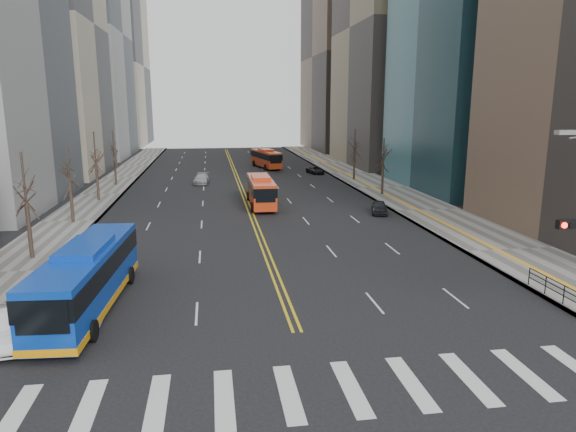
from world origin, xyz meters
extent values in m
plane|color=black|center=(0.00, 0.00, 0.00)|extent=(220.00, 220.00, 0.00)
cube|color=slate|center=(17.50, 45.00, 0.07)|extent=(7.00, 130.00, 0.15)
cube|color=slate|center=(-16.50, 45.00, 0.07)|extent=(5.00, 130.00, 0.15)
cube|color=silver|center=(-10.64, 0.00, 0.01)|extent=(0.70, 4.00, 0.01)
cube|color=silver|center=(-8.27, 0.00, 0.01)|extent=(0.70, 4.00, 0.01)
cube|color=silver|center=(-5.91, 0.00, 0.01)|extent=(0.70, 4.00, 0.01)
cube|color=silver|center=(-3.55, 0.00, 0.01)|extent=(0.70, 4.00, 0.01)
cube|color=silver|center=(-1.18, 0.00, 0.01)|extent=(0.70, 4.00, 0.01)
cube|color=silver|center=(1.18, 0.00, 0.01)|extent=(0.70, 4.00, 0.01)
cube|color=silver|center=(3.55, 0.00, 0.01)|extent=(0.70, 4.00, 0.01)
cube|color=silver|center=(5.91, 0.00, 0.01)|extent=(0.70, 4.00, 0.01)
cube|color=silver|center=(8.27, 0.00, 0.01)|extent=(0.70, 4.00, 0.01)
cube|color=gold|center=(-0.20, 55.00, 0.01)|extent=(0.15, 100.00, 0.01)
cube|color=gold|center=(0.20, 55.00, 0.01)|extent=(0.15, 100.00, 0.01)
cube|color=#ABA38A|center=(-31.00, 66.00, 22.00)|extent=(22.00, 22.00, 44.00)
cube|color=gray|center=(-30.00, 93.00, 24.00)|extent=(20.00, 26.00, 48.00)
cube|color=gray|center=(30.00, 71.00, 23.00)|extent=(20.00, 26.00, 46.00)
cube|color=#ABA38A|center=(-29.00, 125.00, 20.00)|extent=(18.00, 30.00, 40.00)
cube|color=brown|center=(29.00, 103.00, 21.00)|extent=(18.00, 30.00, 42.00)
cube|color=black|center=(11.00, 2.00, 5.50)|extent=(1.10, 0.28, 0.38)
cylinder|color=#FF190C|center=(10.65, 1.84, 5.50)|extent=(0.24, 0.08, 0.24)
cylinder|color=black|center=(11.00, 1.84, 5.50)|extent=(0.24, 0.08, 0.24)
cube|color=#999993|center=(10.40, 2.00, 9.30)|extent=(0.90, 0.35, 0.18)
cube|color=black|center=(14.30, 6.00, 1.15)|extent=(0.04, 6.00, 0.04)
cylinder|color=black|center=(14.30, 6.00, 0.65)|extent=(0.06, 0.06, 1.00)
cylinder|color=black|center=(14.30, 7.50, 0.65)|extent=(0.06, 0.06, 1.00)
cylinder|color=black|center=(14.30, 9.00, 0.65)|extent=(0.06, 0.06, 1.00)
cylinder|color=#31241E|center=(-16.00, 19.00, 1.95)|extent=(0.28, 0.28, 3.90)
cylinder|color=#31241E|center=(-16.00, 30.00, 1.80)|extent=(0.28, 0.28, 3.60)
cylinder|color=#31241E|center=(-16.00, 41.00, 2.00)|extent=(0.28, 0.28, 4.00)
cylinder|color=#31241E|center=(-16.00, 52.00, 1.90)|extent=(0.28, 0.28, 3.80)
cylinder|color=#31241E|center=(16.00, 40.00, 1.75)|extent=(0.28, 0.28, 3.50)
cylinder|color=#31241E|center=(16.00, 52.00, 1.88)|extent=(0.28, 0.28, 3.75)
cube|color=#0C3CB8|center=(-10.18, 9.40, 1.77)|extent=(3.32, 12.09, 2.83)
cube|color=black|center=(-10.18, 9.40, 2.32)|extent=(3.38, 12.11, 1.02)
cube|color=#0C3CB8|center=(-10.18, 9.40, 3.28)|extent=(2.28, 4.31, 0.40)
cube|color=#FF9E0D|center=(-10.18, 9.40, 0.55)|extent=(3.38, 12.11, 0.35)
cylinder|color=black|center=(-11.69, 5.68, 0.50)|extent=(0.37, 1.02, 1.00)
cylinder|color=black|center=(-9.21, 5.50, 0.50)|extent=(0.37, 1.02, 1.00)
cylinder|color=black|center=(-11.15, 13.30, 0.50)|extent=(0.37, 1.02, 1.00)
cylinder|color=black|center=(-8.67, 13.13, 0.50)|extent=(0.37, 1.02, 1.00)
cube|color=red|center=(1.36, 35.70, 1.61)|extent=(2.33, 9.88, 2.52)
cube|color=black|center=(1.36, 35.70, 2.13)|extent=(2.39, 9.90, 0.92)
cube|color=red|center=(1.36, 35.70, 2.97)|extent=(1.82, 3.47, 0.40)
cylinder|color=black|center=(0.21, 32.56, 0.50)|extent=(0.31, 1.00, 1.00)
cylinder|color=black|center=(2.45, 32.54, 0.50)|extent=(0.31, 1.00, 1.00)
cylinder|color=black|center=(0.27, 38.87, 0.50)|extent=(0.31, 1.00, 1.00)
cylinder|color=black|center=(2.51, 38.85, 0.50)|extent=(0.31, 1.00, 1.00)
cube|color=red|center=(5.43, 68.20, 1.60)|extent=(4.29, 10.08, 2.51)
cube|color=black|center=(5.43, 68.20, 2.12)|extent=(4.35, 10.11, 0.91)
cube|color=red|center=(5.43, 68.20, 2.96)|extent=(2.48, 3.74, 0.40)
cylinder|color=black|center=(5.02, 64.89, 0.50)|extent=(0.51, 1.04, 1.00)
cylinder|color=black|center=(7.20, 65.37, 0.50)|extent=(0.51, 1.04, 1.00)
cylinder|color=black|center=(3.67, 71.03, 0.50)|extent=(0.51, 1.04, 1.00)
cylinder|color=black|center=(5.85, 71.51, 0.50)|extent=(0.51, 1.04, 1.00)
imported|color=white|center=(-12.50, 6.00, 0.76)|extent=(2.33, 4.83, 1.52)
imported|color=black|center=(12.35, 30.07, 0.62)|extent=(2.39, 3.89, 1.24)
imported|color=#AEAEB3|center=(-5.01, 52.21, 0.65)|extent=(2.25, 4.62, 1.29)
imported|color=black|center=(12.11, 59.80, 0.54)|extent=(2.57, 4.16, 1.08)
camera|label=1|loc=(-3.77, -16.85, 10.40)|focal=32.00mm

